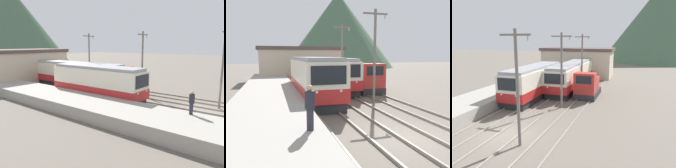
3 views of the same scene
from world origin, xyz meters
The scene contains 12 objects.
ground_plane centered at (0.00, 0.00, 0.00)m, with size 200.00×200.00×0.00m, color #665E54.
platform_left centered at (-6.25, 0.00, 0.50)m, with size 4.50×54.00×1.01m, color gray.
track_left centered at (-2.60, 0.00, 0.07)m, with size 1.54×60.00×0.14m.
track_center centered at (0.20, 0.00, 0.07)m, with size 1.54×60.00×0.14m.
commuter_train_left centered at (-2.60, 10.01, 1.69)m, with size 2.84×11.07×3.62m.
commuter_train_center centered at (0.20, 16.17, 1.63)m, with size 2.84×14.54×3.49m.
shunting_locomotive centered at (3.20, 12.05, 1.21)m, with size 2.40×4.83×3.00m.
catenary_mast_mid centered at (1.71, 7.09, 3.94)m, with size 2.00×0.20×7.24m.
catenary_mast_far centered at (1.71, 15.29, 3.94)m, with size 2.00×0.20×7.24m.
person_on_platform centered at (-4.65, -0.60, 1.93)m, with size 0.38×0.38×1.69m.
station_building centered at (-1.62, 26.00, 2.56)m, with size 12.60×6.30×5.06m.
mountain_backdrop centered at (15.65, 63.05, 12.19)m, with size 36.55×36.55×24.37m.
Camera 2 is at (-5.91, -8.33, 3.74)m, focal length 35.00 mm.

